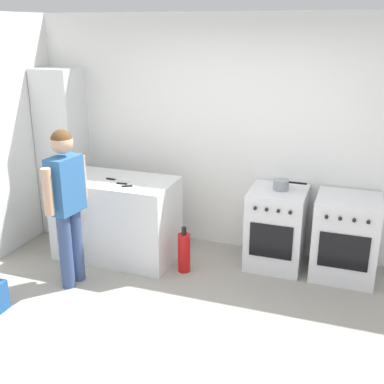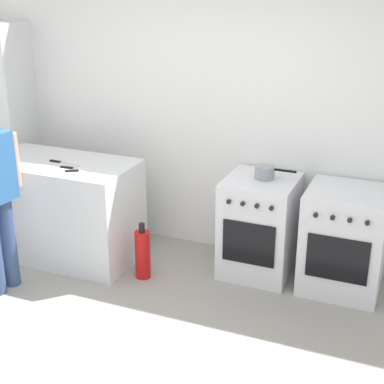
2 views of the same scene
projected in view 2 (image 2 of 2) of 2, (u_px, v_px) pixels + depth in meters
The scene contains 11 objects.
ground_plane at pixel (138, 368), 3.89m from camera, with size 8.00×8.00×0.00m, color gray.
back_wall at pixel (237, 112), 5.10m from camera, with size 6.00×0.10×2.60m, color white.
counter_unit at pixel (64, 209), 5.24m from camera, with size 1.30×0.70×0.90m, color silver.
oven_left at pixel (259, 226), 4.97m from camera, with size 0.58×0.62×0.85m.
oven_right at pixel (344, 240), 4.72m from camera, with size 0.63×0.62×0.85m.
pot at pixel (265, 172), 4.81m from camera, with size 0.34×0.16×0.11m.
knife_carving at pixel (57, 166), 4.95m from camera, with size 0.33×0.06×0.01m.
knife_chef at pixel (63, 163), 5.04m from camera, with size 0.31×0.06×0.01m.
knife_utility at pixel (79, 171), 4.84m from camera, with size 0.23×0.15×0.01m.
fire_extinguisher at pixel (143, 254), 4.95m from camera, with size 0.13×0.13×0.50m.
larder_cabinet at pixel (6, 126), 5.80m from camera, with size 0.48×0.44×2.00m, color silver.
Camera 2 is at (1.56, -2.82, 2.50)m, focal length 55.00 mm.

